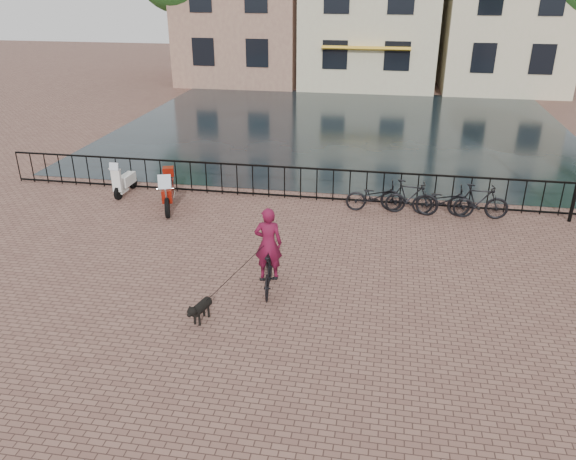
% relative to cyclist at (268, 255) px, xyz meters
% --- Properties ---
extents(ground, '(100.00, 100.00, 0.00)m').
position_rel_cyclist_xyz_m(ground, '(0.32, -2.42, -0.85)').
color(ground, brown).
rests_on(ground, ground).
extents(canal_water, '(20.00, 20.00, 0.00)m').
position_rel_cyclist_xyz_m(canal_water, '(0.32, 14.88, -0.85)').
color(canal_water, black).
rests_on(canal_water, ground).
extents(railing, '(20.00, 0.05, 1.02)m').
position_rel_cyclist_xyz_m(railing, '(0.32, 5.58, -0.35)').
color(railing, black).
rests_on(railing, ground).
extents(cyclist, '(0.76, 1.69, 2.25)m').
position_rel_cyclist_xyz_m(cyclist, '(0.00, 0.00, 0.00)').
color(cyclist, black).
rests_on(cyclist, ground).
extents(dog, '(0.42, 0.77, 0.50)m').
position_rel_cyclist_xyz_m(dog, '(-1.06, -1.42, -0.60)').
color(dog, black).
rests_on(dog, ground).
extents(motorcycle, '(1.00, 1.92, 1.34)m').
position_rel_cyclist_xyz_m(motorcycle, '(-3.88, 4.14, -0.18)').
color(motorcycle, maroon).
rests_on(motorcycle, ground).
extents(scooter, '(0.40, 1.32, 1.22)m').
position_rel_cyclist_xyz_m(scooter, '(-5.67, 5.07, -0.24)').
color(scooter, silver).
rests_on(scooter, ground).
extents(parked_bike_0, '(1.75, 0.70, 0.90)m').
position_rel_cyclist_xyz_m(parked_bike_0, '(2.12, 4.98, -0.40)').
color(parked_bike_0, black).
rests_on(parked_bike_0, ground).
extents(parked_bike_1, '(1.72, 0.74, 1.00)m').
position_rel_cyclist_xyz_m(parked_bike_1, '(3.07, 4.98, -0.35)').
color(parked_bike_1, black).
rests_on(parked_bike_1, ground).
extents(parked_bike_2, '(1.73, 0.65, 0.90)m').
position_rel_cyclist_xyz_m(parked_bike_2, '(4.02, 4.98, -0.40)').
color(parked_bike_2, black).
rests_on(parked_bike_2, ground).
extents(parked_bike_3, '(1.68, 0.52, 1.00)m').
position_rel_cyclist_xyz_m(parked_bike_3, '(4.97, 4.98, -0.35)').
color(parked_bike_3, black).
rests_on(parked_bike_3, ground).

